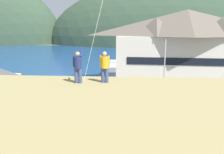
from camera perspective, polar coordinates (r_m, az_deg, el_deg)
The scene contains 15 objects.
ground_plane at distance 22.03m, azimuth -0.74°, elevation -13.83°, with size 600.00×600.00×0.00m, color #66604C.
parking_lot_pad at distance 26.60m, azimuth 0.19°, elevation -9.10°, with size 40.00×20.00×0.10m, color gray.
bay_water at distance 80.39m, azimuth 2.95°, elevation 4.90°, with size 360.00×84.00×0.03m, color navy.
far_hill_east_peak at distance 144.20m, azimuth 14.54°, elevation 7.55°, with size 144.37×72.36×70.50m, color #334733.
harbor_lodge at distance 42.07m, azimuth 16.76°, elevation 7.03°, with size 23.74×11.43×12.10m.
wharf_dock at distance 54.07m, azimuth 3.96°, elevation 1.93°, with size 3.20×13.30×0.70m.
moored_boat_wharfside at distance 54.58m, azimuth 0.41°, elevation 2.44°, with size 2.23×6.61×2.16m.
moored_boat_outer_mooring at distance 55.31m, azimuth 7.33°, elevation 2.47°, with size 1.96×5.79×2.16m.
parked_car_lone_by_shed at distance 29.53m, azimuth 17.35°, elevation -5.44°, with size 4.27×2.20×1.82m.
parked_car_mid_row_center at distance 28.06m, azimuth -0.26°, elevation -5.79°, with size 4.21×2.07×1.82m.
parked_car_corner_spot at distance 25.40m, azimuth -22.52°, elevation -8.62°, with size 4.29×2.24×1.82m.
parked_car_front_row_red at distance 21.70m, azimuth 2.49°, elevation -11.17°, with size 4.34×2.35×1.82m.
parking_light_pole at distance 31.04m, azimuth 12.03°, elevation 2.34°, with size 0.24×0.78×7.88m.
person_kite_flyer at distance 13.63m, azimuth -7.90°, elevation 2.51°, with size 0.52×0.65×1.86m.
person_companion at distance 13.63m, azimuth -1.70°, elevation 2.55°, with size 0.55×0.40×1.74m.
Camera 1 is at (1.73, -19.81, 9.49)m, focal length 39.53 mm.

